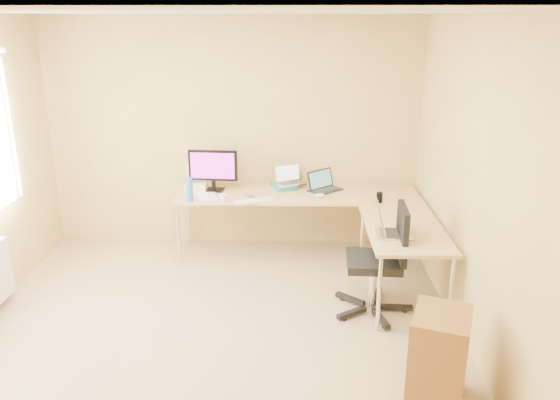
{
  "coord_description": "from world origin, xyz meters",
  "views": [
    {
      "loc": [
        0.65,
        -3.95,
        2.57
      ],
      "look_at": [
        0.55,
        1.1,
        0.9
      ],
      "focal_mm": 35.66,
      "sensor_mm": 36.0,
      "label": 1
    }
  ],
  "objects_px": {
    "laptop_return": "(394,222)",
    "office_chair": "(373,261)",
    "keyboard": "(254,201)",
    "mug": "(224,198)",
    "monitor": "(213,170)",
    "desk_fan": "(197,175)",
    "desk_return": "(401,263)",
    "laptop_center": "(290,175)",
    "cabinet": "(439,355)",
    "water_bottle": "(190,190)",
    "desk_main": "(297,225)",
    "laptop_black": "(326,181)"
  },
  "relations": [
    {
      "from": "desk_main",
      "to": "desk_return",
      "type": "xyz_separation_m",
      "value": [
        0.98,
        -1.0,
        0.0
      ]
    },
    {
      "from": "mug",
      "to": "desk_fan",
      "type": "relative_size",
      "value": 0.3
    },
    {
      "from": "monitor",
      "to": "laptop_center",
      "type": "distance_m",
      "value": 0.86
    },
    {
      "from": "desk_main",
      "to": "keyboard",
      "type": "relative_size",
      "value": 6.35
    },
    {
      "from": "laptop_center",
      "to": "mug",
      "type": "relative_size",
      "value": 3.58
    },
    {
      "from": "office_chair",
      "to": "laptop_black",
      "type": "bearing_deg",
      "value": 107.69
    },
    {
      "from": "desk_return",
      "to": "laptop_return",
      "type": "distance_m",
      "value": 0.54
    },
    {
      "from": "desk_main",
      "to": "office_chair",
      "type": "distance_m",
      "value": 1.42
    },
    {
      "from": "keyboard",
      "to": "mug",
      "type": "relative_size",
      "value": 4.72
    },
    {
      "from": "keyboard",
      "to": "desk_return",
      "type": "bearing_deg",
      "value": -49.59
    },
    {
      "from": "laptop_black",
      "to": "laptop_return",
      "type": "height_order",
      "value": "laptop_return"
    },
    {
      "from": "desk_fan",
      "to": "keyboard",
      "type": "bearing_deg",
      "value": -24.25
    },
    {
      "from": "laptop_center",
      "to": "cabinet",
      "type": "distance_m",
      "value": 2.93
    },
    {
      "from": "mug",
      "to": "desk_fan",
      "type": "xyz_separation_m",
      "value": [
        -0.35,
        0.5,
        0.11
      ]
    },
    {
      "from": "desk_return",
      "to": "cabinet",
      "type": "bearing_deg",
      "value": -90.91
    },
    {
      "from": "desk_main",
      "to": "mug",
      "type": "xyz_separation_m",
      "value": [
        -0.77,
        -0.3,
        0.41
      ]
    },
    {
      "from": "laptop_center",
      "to": "laptop_black",
      "type": "bearing_deg",
      "value": -38.01
    },
    {
      "from": "laptop_black",
      "to": "water_bottle",
      "type": "height_order",
      "value": "water_bottle"
    },
    {
      "from": "keyboard",
      "to": "mug",
      "type": "bearing_deg",
      "value": 156.58
    },
    {
      "from": "water_bottle",
      "to": "laptop_return",
      "type": "xyz_separation_m",
      "value": [
        1.97,
        -0.9,
        -0.0
      ]
    },
    {
      "from": "mug",
      "to": "desk_fan",
      "type": "bearing_deg",
      "value": 125.26
    },
    {
      "from": "laptop_center",
      "to": "office_chair",
      "type": "xyz_separation_m",
      "value": [
        0.75,
        -1.45,
        -0.38
      ]
    },
    {
      "from": "laptop_black",
      "to": "desk_return",
      "type": "bearing_deg",
      "value": -100.56
    },
    {
      "from": "monitor",
      "to": "laptop_center",
      "type": "xyz_separation_m",
      "value": [
        0.85,
        0.11,
        -0.08
      ]
    },
    {
      "from": "office_chair",
      "to": "cabinet",
      "type": "height_order",
      "value": "office_chair"
    },
    {
      "from": "keyboard",
      "to": "desk_main",
      "type": "bearing_deg",
      "value": 9.77
    },
    {
      "from": "office_chair",
      "to": "keyboard",
      "type": "bearing_deg",
      "value": 142.72
    },
    {
      "from": "mug",
      "to": "desk_fan",
      "type": "distance_m",
      "value": 0.62
    },
    {
      "from": "monitor",
      "to": "desk_fan",
      "type": "height_order",
      "value": "monitor"
    },
    {
      "from": "cabinet",
      "to": "mug",
      "type": "bearing_deg",
      "value": 148.56
    },
    {
      "from": "keyboard",
      "to": "office_chair",
      "type": "distance_m",
      "value": 1.49
    },
    {
      "from": "cabinet",
      "to": "keyboard",
      "type": "bearing_deg",
      "value": 143.03
    },
    {
      "from": "keyboard",
      "to": "desk_fan",
      "type": "bearing_deg",
      "value": 120.04
    },
    {
      "from": "laptop_return",
      "to": "office_chair",
      "type": "xyz_separation_m",
      "value": [
        -0.17,
        -0.05,
        -0.35
      ]
    },
    {
      "from": "monitor",
      "to": "desk_main",
      "type": "bearing_deg",
      "value": -0.39
    },
    {
      "from": "desk_return",
      "to": "laptop_center",
      "type": "xyz_separation_m",
      "value": [
        -1.05,
        1.2,
        0.52
      ]
    },
    {
      "from": "monitor",
      "to": "mug",
      "type": "distance_m",
      "value": 0.46
    },
    {
      "from": "desk_fan",
      "to": "laptop_return",
      "type": "distance_m",
      "value": 2.41
    },
    {
      "from": "monitor",
      "to": "desk_fan",
      "type": "distance_m",
      "value": 0.24
    },
    {
      "from": "mug",
      "to": "cabinet",
      "type": "distance_m",
      "value": 2.82
    },
    {
      "from": "laptop_center",
      "to": "mug",
      "type": "bearing_deg",
      "value": -169.27
    },
    {
      "from": "desk_return",
      "to": "office_chair",
      "type": "xyz_separation_m",
      "value": [
        -0.31,
        -0.25,
        0.14
      ]
    },
    {
      "from": "laptop_center",
      "to": "laptop_return",
      "type": "xyz_separation_m",
      "value": [
        0.92,
        -1.4,
        -0.03
      ]
    },
    {
      "from": "mug",
      "to": "water_bottle",
      "type": "relative_size",
      "value": 0.35
    },
    {
      "from": "desk_main",
      "to": "mug",
      "type": "relative_size",
      "value": 29.97
    },
    {
      "from": "desk_main",
      "to": "desk_return",
      "type": "relative_size",
      "value": 2.04
    },
    {
      "from": "cabinet",
      "to": "laptop_return",
      "type": "bearing_deg",
      "value": 115.37
    },
    {
      "from": "keyboard",
      "to": "mug",
      "type": "distance_m",
      "value": 0.32
    },
    {
      "from": "water_bottle",
      "to": "keyboard",
      "type": "bearing_deg",
      "value": 0.0
    },
    {
      "from": "laptop_center",
      "to": "laptop_black",
      "type": "relative_size",
      "value": 0.89
    }
  ]
}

